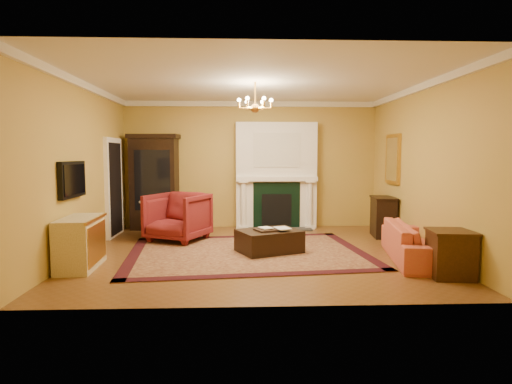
{
  "coord_description": "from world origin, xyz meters",
  "views": [
    {
      "loc": [
        -0.29,
        -7.53,
        1.74
      ],
      "look_at": [
        0.03,
        0.3,
        1.06
      ],
      "focal_mm": 30.0,
      "sensor_mm": 36.0,
      "label": 1
    }
  ],
  "objects": [
    {
      "name": "end_table",
      "position": [
        2.72,
        -1.67,
        0.32
      ],
      "size": [
        0.62,
        0.62,
        0.64
      ],
      "primitive_type": "cube",
      "rotation": [
        0.0,
        0.0,
        -0.13
      ],
      "color": "#3A1F10",
      "rests_on": "floor"
    },
    {
      "name": "book_a",
      "position": [
        0.1,
        -0.09,
        0.56
      ],
      "size": [
        0.18,
        0.1,
        0.26
      ],
      "primitive_type": "imported",
      "rotation": [
        0.0,
        0.0,
        0.45
      ],
      "color": "gray",
      "rests_on": "ottoman_tray"
    },
    {
      "name": "doorway",
      "position": [
        -2.95,
        1.7,
        1.05
      ],
      "size": [
        0.08,
        1.05,
        2.1
      ],
      "color": "white",
      "rests_on": "wall_left"
    },
    {
      "name": "console_table",
      "position": [
        2.78,
        1.35,
        0.41
      ],
      "size": [
        0.51,
        0.78,
        0.82
      ],
      "primitive_type": "cube",
      "rotation": [
        0.0,
        0.0,
        -0.13
      ],
      "color": "black",
      "rests_on": "floor"
    },
    {
      "name": "tv_panel",
      "position": [
        -2.95,
        -0.6,
        1.35
      ],
      "size": [
        0.09,
        0.95,
        0.58
      ],
      "color": "black",
      "rests_on": "wall_left"
    },
    {
      "name": "coral_sofa",
      "position": [
        2.64,
        -0.71,
        0.41
      ],
      "size": [
        0.97,
        2.16,
        0.82
      ],
      "primitive_type": "imported",
      "rotation": [
        0.0,
        0.0,
        1.39
      ],
      "color": "#B8613A",
      "rests_on": "floor"
    },
    {
      "name": "gilt_mirror",
      "position": [
        2.97,
        1.4,
        1.65
      ],
      "size": [
        0.06,
        0.76,
        1.05
      ],
      "color": "gold",
      "rests_on": "wall_right"
    },
    {
      "name": "topiary_right",
      "position": [
        1.17,
        2.53,
        1.46
      ],
      "size": [
        0.15,
        0.15,
        0.41
      ],
      "color": "tan",
      "rests_on": "fireplace"
    },
    {
      "name": "fireplace",
      "position": [
        0.6,
        2.57,
        1.19
      ],
      "size": [
        1.9,
        0.7,
        2.5
      ],
      "color": "white",
      "rests_on": "wall_back"
    },
    {
      "name": "ceiling",
      "position": [
        0.0,
        0.0,
        3.01
      ],
      "size": [
        6.0,
        5.5,
        0.02
      ],
      "primitive_type": "cube",
      "color": "silver",
      "rests_on": "wall_back"
    },
    {
      "name": "commode",
      "position": [
        -2.73,
        -0.95,
        0.39
      ],
      "size": [
        0.55,
        1.08,
        0.79
      ],
      "primitive_type": "cube",
      "rotation": [
        0.0,
        0.0,
        0.05
      ],
      "color": "beige",
      "rests_on": "floor"
    },
    {
      "name": "oriental_rug",
      "position": [
        -0.14,
        -0.04,
        0.01
      ],
      "size": [
        4.44,
        3.51,
        0.02
      ],
      "primitive_type": "cube",
      "rotation": [
        0.0,
        0.0,
        0.1
      ],
      "color": "#40100D",
      "rests_on": "floor"
    },
    {
      "name": "wall_right",
      "position": [
        3.01,
        0.0,
        1.5
      ],
      "size": [
        0.02,
        5.5,
        3.0
      ],
      "primitive_type": "cube",
      "color": "#BA9343",
      "rests_on": "floor"
    },
    {
      "name": "wall_back",
      "position": [
        0.0,
        2.76,
        1.5
      ],
      "size": [
        6.0,
        0.02,
        3.0
      ],
      "primitive_type": "cube",
      "color": "#BA9343",
      "rests_on": "floor"
    },
    {
      "name": "ottoman_tray",
      "position": [
        0.24,
        -0.07,
        0.42
      ],
      "size": [
        0.55,
        0.5,
        0.03
      ],
      "primitive_type": "cube",
      "rotation": [
        0.0,
        0.0,
        0.4
      ],
      "color": "black",
      "rests_on": "leather_ottoman"
    },
    {
      "name": "book_b",
      "position": [
        0.37,
        -0.13,
        0.59
      ],
      "size": [
        0.23,
        0.09,
        0.32
      ],
      "primitive_type": "imported",
      "rotation": [
        0.0,
        0.0,
        0.3
      ],
      "color": "gray",
      "rests_on": "ottoman_tray"
    },
    {
      "name": "crown_molding",
      "position": [
        0.0,
        0.96,
        2.94
      ],
      "size": [
        6.0,
        5.5,
        0.12
      ],
      "color": "white",
      "rests_on": "ceiling"
    },
    {
      "name": "wall_front",
      "position": [
        0.0,
        -2.76,
        1.5
      ],
      "size": [
        6.0,
        0.02,
        3.0
      ],
      "primitive_type": "cube",
      "color": "#BA9343",
      "rests_on": "floor"
    },
    {
      "name": "chandelier",
      "position": [
        -0.0,
        0.0,
        2.61
      ],
      "size": [
        0.63,
        0.55,
        0.53
      ],
      "color": "gold",
      "rests_on": "ceiling"
    },
    {
      "name": "wingback_armchair",
      "position": [
        -1.52,
        1.08,
        0.54
      ],
      "size": [
        1.36,
        1.33,
        1.07
      ],
      "primitive_type": "imported",
      "rotation": [
        0.0,
        0.0,
        -0.44
      ],
      "color": "maroon",
      "rests_on": "floor"
    },
    {
      "name": "wall_left",
      "position": [
        -3.01,
        0.0,
        1.5
      ],
      "size": [
        0.02,
        5.5,
        3.0
      ],
      "primitive_type": "cube",
      "color": "#BA9343",
      "rests_on": "floor"
    },
    {
      "name": "pedestal_table",
      "position": [
        -2.19,
        1.55,
        0.44
      ],
      "size": [
        0.43,
        0.43,
        0.77
      ],
      "color": "black",
      "rests_on": "floor"
    },
    {
      "name": "china_cabinet",
      "position": [
        -2.25,
        2.49,
        1.06
      ],
      "size": [
        1.1,
        0.57,
        2.12
      ],
      "primitive_type": "cube",
      "rotation": [
        0.0,
        0.0,
        -0.09
      ],
      "color": "black",
      "rests_on": "floor"
    },
    {
      "name": "floor",
      "position": [
        0.0,
        0.0,
        -0.01
      ],
      "size": [
        6.0,
        5.5,
        0.02
      ],
      "primitive_type": "cube",
      "color": "brown",
      "rests_on": "ground"
    },
    {
      "name": "topiary_left",
      "position": [
        0.07,
        2.53,
        1.46
      ],
      "size": [
        0.15,
        0.15,
        0.41
      ],
      "color": "tan",
      "rests_on": "fireplace"
    },
    {
      "name": "leather_ottoman",
      "position": [
        0.25,
        -0.03,
        0.21
      ],
      "size": [
        1.26,
        1.11,
        0.39
      ],
      "primitive_type": "cube",
      "rotation": [
        0.0,
        0.0,
        0.41
      ],
      "color": "black",
      "rests_on": "oriental_rug"
    }
  ]
}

